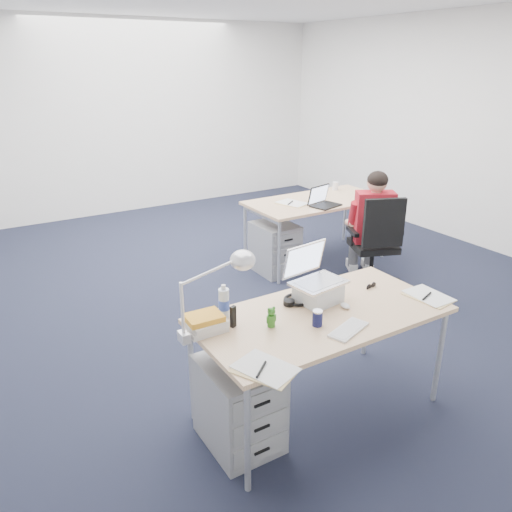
% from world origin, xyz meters
% --- Properties ---
extents(floor, '(7.00, 7.00, 0.00)m').
position_xyz_m(floor, '(0.00, 0.00, 0.00)').
color(floor, black).
rests_on(floor, ground).
extents(room, '(6.02, 7.02, 2.80)m').
position_xyz_m(room, '(0.00, 0.00, 1.71)').
color(room, white).
rests_on(room, ground).
extents(desk_near, '(1.60, 0.80, 0.73)m').
position_xyz_m(desk_near, '(-0.74, -1.88, 0.68)').
color(desk_near, tan).
rests_on(desk_near, ground).
extents(desk_far, '(1.60, 0.80, 0.73)m').
position_xyz_m(desk_far, '(0.92, 0.30, 0.68)').
color(desk_far, tan).
rests_on(desk_far, ground).
extents(office_chair, '(0.82, 0.82, 0.99)m').
position_xyz_m(office_chair, '(0.96, -0.62, 0.28)').
color(office_chair, black).
rests_on(office_chair, ground).
extents(seated_person, '(0.61, 0.73, 1.20)m').
position_xyz_m(seated_person, '(1.02, -0.46, 0.60)').
color(seated_person, maroon).
rests_on(seated_person, ground).
extents(drawer_pedestal_near, '(0.40, 0.50, 0.55)m').
position_xyz_m(drawer_pedestal_near, '(-1.34, -1.87, 0.28)').
color(drawer_pedestal_near, '#9B9CA0').
rests_on(drawer_pedestal_near, ground).
extents(drawer_pedestal_far, '(0.40, 0.50, 0.55)m').
position_xyz_m(drawer_pedestal_far, '(0.32, 0.26, 0.28)').
color(drawer_pedestal_far, '#9B9CA0').
rests_on(drawer_pedestal_far, ground).
extents(silver_laptop, '(0.38, 0.31, 0.37)m').
position_xyz_m(silver_laptop, '(-0.66, -1.74, 0.91)').
color(silver_laptop, silver).
rests_on(silver_laptop, desk_near).
extents(wireless_keyboard, '(0.31, 0.20, 0.01)m').
position_xyz_m(wireless_keyboard, '(-0.75, -2.14, 0.74)').
color(wireless_keyboard, white).
rests_on(wireless_keyboard, desk_near).
extents(computer_mouse, '(0.06, 0.09, 0.03)m').
position_xyz_m(computer_mouse, '(-0.57, -1.91, 0.74)').
color(computer_mouse, white).
rests_on(computer_mouse, desk_near).
extents(headphones, '(0.27, 0.23, 0.04)m').
position_xyz_m(headphones, '(-0.78, -1.67, 0.75)').
color(headphones, black).
rests_on(headphones, desk_near).
extents(can_koozie, '(0.08, 0.08, 0.10)m').
position_xyz_m(can_koozie, '(-0.87, -1.99, 0.78)').
color(can_koozie, '#151844').
rests_on(can_koozie, desk_near).
extents(water_bottle, '(0.09, 0.09, 0.22)m').
position_xyz_m(water_bottle, '(-1.29, -1.61, 0.84)').
color(water_bottle, silver).
rests_on(water_bottle, desk_near).
extents(bear_figurine, '(0.08, 0.07, 0.13)m').
position_xyz_m(bear_figurine, '(-1.11, -1.86, 0.79)').
color(bear_figurine, '#1C651B').
rests_on(bear_figurine, desk_near).
extents(book_stack, '(0.25, 0.20, 0.10)m').
position_xyz_m(book_stack, '(-1.46, -1.70, 0.78)').
color(book_stack, silver).
rests_on(book_stack, desk_near).
extents(cordless_phone, '(0.04, 0.03, 0.13)m').
position_xyz_m(cordless_phone, '(-1.30, -1.74, 0.80)').
color(cordless_phone, black).
rests_on(cordless_phone, desk_near).
extents(papers_left, '(0.32, 0.37, 0.01)m').
position_xyz_m(papers_left, '(-1.39, -2.23, 0.74)').
color(papers_left, '#DABE7E').
rests_on(papers_left, desk_near).
extents(papers_right, '(0.22, 0.31, 0.01)m').
position_xyz_m(papers_right, '(0.01, -2.08, 0.73)').
color(papers_right, '#DABE7E').
rests_on(papers_right, desk_near).
extents(sunglasses, '(0.10, 0.06, 0.02)m').
position_xyz_m(sunglasses, '(-0.21, -1.77, 0.74)').
color(sunglasses, black).
rests_on(sunglasses, desk_near).
extents(desk_lamp, '(0.44, 0.19, 0.49)m').
position_xyz_m(desk_lamp, '(-1.47, -1.75, 0.98)').
color(desk_lamp, silver).
rests_on(desk_lamp, desk_near).
extents(dark_laptop, '(0.38, 0.37, 0.23)m').
position_xyz_m(dark_laptop, '(0.84, 0.04, 0.84)').
color(dark_laptop, black).
rests_on(dark_laptop, desk_far).
extents(far_cup, '(0.08, 0.08, 0.10)m').
position_xyz_m(far_cup, '(1.40, 0.56, 0.78)').
color(far_cup, white).
rests_on(far_cup, desk_far).
extents(far_papers, '(0.31, 0.37, 0.01)m').
position_xyz_m(far_papers, '(0.58, 0.31, 0.73)').
color(far_papers, white).
rests_on(far_papers, desk_far).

